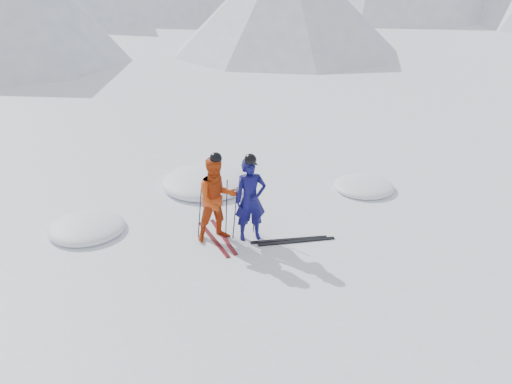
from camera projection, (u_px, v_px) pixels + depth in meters
ground at (332, 228)px, 12.33m from camera, size 160.00×160.00×0.00m
skier_blue at (251, 200)px, 11.53m from camera, size 0.78×0.63×1.85m
skier_red at (217, 199)px, 11.50m from camera, size 1.01×0.83×1.89m
pole_blue_left at (235, 213)px, 11.63m from camera, size 0.12×0.09×1.23m
pole_blue_right at (255, 206)px, 11.97m from camera, size 0.12×0.07×1.23m
pole_red_left at (200, 211)px, 11.69m from camera, size 0.13×0.10×1.26m
pole_red_right at (227, 207)px, 11.89m from camera, size 0.13×0.09×1.26m
ski_worn_left at (213, 239)px, 11.83m from camera, size 0.26×1.70×0.03m
ski_worn_right at (223, 236)px, 11.94m from camera, size 0.37×1.69×0.03m
ski_loose_a at (289, 240)px, 11.80m from camera, size 1.61×0.72×0.03m
ski_loose_b at (297, 241)px, 11.73m from camera, size 1.63×0.67×0.03m
snow_lumps at (211, 195)px, 13.98m from camera, size 8.56×4.32×0.53m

